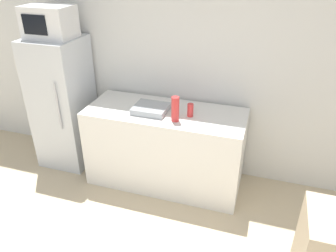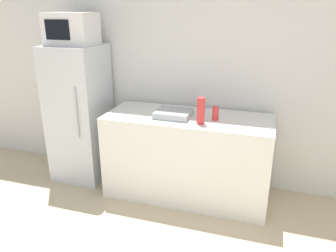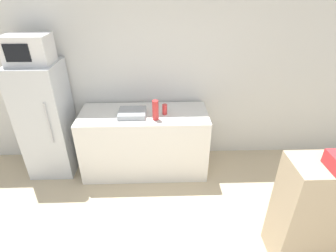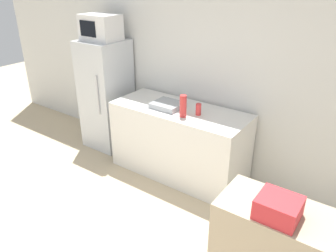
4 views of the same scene
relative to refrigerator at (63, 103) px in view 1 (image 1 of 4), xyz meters
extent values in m
cube|color=silver|center=(1.58, 0.34, 0.55)|extent=(8.00, 0.06, 2.60)
cube|color=silver|center=(0.00, 0.00, 0.00)|extent=(0.57, 0.56, 1.50)
cylinder|color=#B7B7BC|center=(0.16, -0.30, 0.11)|extent=(0.02, 0.02, 0.53)
cube|color=white|center=(0.00, 0.00, 0.91)|extent=(0.49, 0.34, 0.32)
cube|color=black|center=(-0.05, -0.17, 0.91)|extent=(0.27, 0.01, 0.19)
cube|color=silver|center=(1.26, -0.06, -0.32)|extent=(1.63, 0.67, 0.86)
cube|color=#9EA3A8|center=(1.12, -0.11, 0.14)|extent=(0.34, 0.30, 0.06)
cylinder|color=red|center=(1.41, -0.23, 0.24)|extent=(0.08, 0.08, 0.25)
cylinder|color=red|center=(1.53, -0.09, 0.18)|extent=(0.06, 0.06, 0.13)
camera|label=1|loc=(2.20, -2.90, 1.56)|focal=35.00mm
camera|label=2|loc=(1.97, -3.01, 1.13)|focal=35.00mm
camera|label=3|loc=(1.47, -3.03, 1.60)|focal=28.00mm
camera|label=4|loc=(3.18, -3.00, 1.55)|focal=35.00mm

